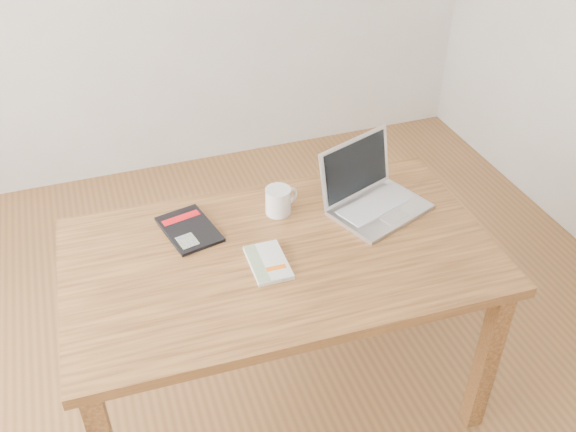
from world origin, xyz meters
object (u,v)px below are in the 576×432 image
object	(u,v)px
desk	(280,271)
black_guidebook	(189,229)
white_guidebook	(268,263)
coffee_mug	(279,200)
laptop	(371,194)

from	to	relation	value
desk	black_guidebook	bearing A→B (deg)	142.59
white_guidebook	coffee_mug	size ratio (longest dim) A/B	1.51
desk	coffee_mug	bearing A→B (deg)	74.10
white_guidebook	laptop	bearing A→B (deg)	23.59
desk	white_guidebook	bearing A→B (deg)	-138.88
white_guidebook	coffee_mug	xyz separation A→B (m)	(0.13, 0.27, 0.04)
white_guidebook	laptop	xyz separation A→B (m)	(0.47, 0.19, 0.04)
desk	coffee_mug	size ratio (longest dim) A/B	11.17
laptop	white_guidebook	bearing A→B (deg)	-178.50
desk	laptop	distance (m)	0.46
laptop	coffee_mug	xyz separation A→B (m)	(-0.34, 0.08, 0.00)
desk	white_guidebook	distance (m)	0.12
coffee_mug	desk	bearing A→B (deg)	-126.37
black_guidebook	coffee_mug	size ratio (longest dim) A/B	2.07
black_guidebook	laptop	world-z (taller)	laptop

